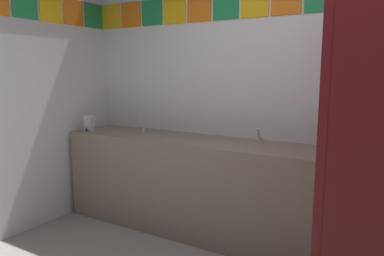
% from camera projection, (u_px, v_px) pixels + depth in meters
% --- Properties ---
extents(wall_back, '(4.36, 0.09, 2.76)m').
position_uv_depth(wall_back, '(301.00, 81.00, 3.02)').
color(wall_back, silver).
rests_on(wall_back, ground_plane).
extents(vanity_counter, '(2.49, 0.57, 0.87)m').
position_uv_depth(vanity_counter, '(190.00, 184.00, 3.33)').
color(vanity_counter, gray).
rests_on(vanity_counter, ground_plane).
extents(faucet_left, '(0.04, 0.10, 0.14)m').
position_uv_depth(faucet_left, '(142.00, 126.00, 3.65)').
color(faucet_left, silver).
rests_on(faucet_left, vanity_counter).
extents(faucet_right, '(0.04, 0.10, 0.14)m').
position_uv_depth(faucet_right, '(260.00, 138.00, 3.02)').
color(faucet_right, silver).
rests_on(faucet_right, vanity_counter).
extents(soap_dispenser, '(0.09, 0.09, 0.16)m').
position_uv_depth(soap_dispenser, '(89.00, 123.00, 3.67)').
color(soap_dispenser, '#B7BABF').
rests_on(soap_dispenser, vanity_counter).
extents(stall_divider, '(0.92, 1.60, 2.15)m').
position_uv_depth(stall_divider, '(374.00, 151.00, 1.80)').
color(stall_divider, maroon).
rests_on(stall_divider, ground_plane).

